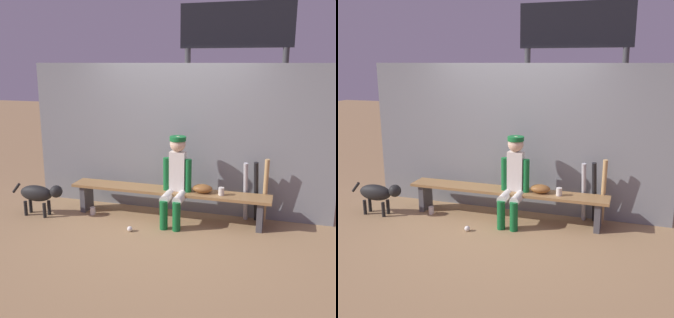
% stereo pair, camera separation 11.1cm
% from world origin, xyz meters
% --- Properties ---
extents(ground_plane, '(30.00, 30.00, 0.00)m').
position_xyz_m(ground_plane, '(0.00, 0.00, 0.00)').
color(ground_plane, '#9E7A51').
extents(chainlink_fence, '(4.57, 0.03, 2.21)m').
position_xyz_m(chainlink_fence, '(0.00, 0.39, 1.11)').
color(chainlink_fence, gray).
rests_on(chainlink_fence, ground_plane).
extents(dugout_bench, '(2.92, 0.36, 0.44)m').
position_xyz_m(dugout_bench, '(0.00, 0.00, 0.36)').
color(dugout_bench, olive).
rests_on(dugout_bench, ground_plane).
extents(player_seated, '(0.41, 0.55, 1.23)m').
position_xyz_m(player_seated, '(0.14, -0.10, 0.66)').
color(player_seated, silver).
rests_on(player_seated, ground_plane).
extents(baseball_glove, '(0.28, 0.20, 0.12)m').
position_xyz_m(baseball_glove, '(0.50, 0.00, 0.50)').
color(baseball_glove, brown).
rests_on(baseball_glove, dugout_bench).
extents(bat_aluminum_silver, '(0.09, 0.19, 0.87)m').
position_xyz_m(bat_aluminum_silver, '(1.08, 0.24, 0.43)').
color(bat_aluminum_silver, '#B7B7BC').
rests_on(bat_aluminum_silver, ground_plane).
extents(bat_aluminum_black, '(0.11, 0.22, 0.89)m').
position_xyz_m(bat_aluminum_black, '(1.22, 0.24, 0.45)').
color(bat_aluminum_black, black).
rests_on(bat_aluminum_black, ground_plane).
extents(bat_wood_tan, '(0.09, 0.15, 0.94)m').
position_xyz_m(bat_wood_tan, '(1.35, 0.21, 0.47)').
color(bat_wood_tan, tan).
rests_on(bat_wood_tan, ground_plane).
extents(baseball, '(0.07, 0.07, 0.07)m').
position_xyz_m(baseball, '(-0.36, -0.59, 0.04)').
color(baseball, white).
rests_on(baseball, ground_plane).
extents(cup_on_ground, '(0.08, 0.08, 0.11)m').
position_xyz_m(cup_on_ground, '(-1.13, -0.17, 0.06)').
color(cup_on_ground, silver).
rests_on(cup_on_ground, ground_plane).
extents(cup_on_bench, '(0.08, 0.08, 0.11)m').
position_xyz_m(cup_on_bench, '(0.77, -0.03, 0.50)').
color(cup_on_bench, silver).
rests_on(cup_on_bench, dugout_bench).
extents(scoreboard, '(2.10, 0.27, 3.39)m').
position_xyz_m(scoreboard, '(0.76, 1.49, 2.36)').
color(scoreboard, '#3F3F42').
rests_on(scoreboard, ground_plane).
extents(dog, '(0.84, 0.20, 0.49)m').
position_xyz_m(dog, '(-1.85, -0.43, 0.34)').
color(dog, black).
rests_on(dog, ground_plane).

